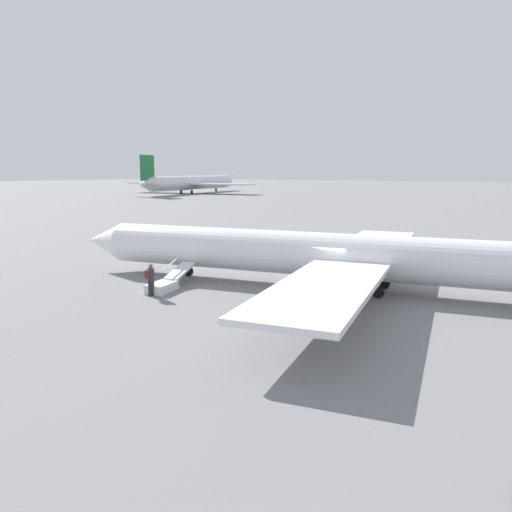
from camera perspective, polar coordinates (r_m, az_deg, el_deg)
ground_plane at (r=28.42m, az=8.52°, el=-3.72°), size 600.00×600.00×0.00m
airplane_main at (r=27.83m, az=10.54°, el=0.01°), size 33.80×26.32×6.51m
airplane_far_center at (r=149.75m, az=-7.32°, el=8.32°), size 39.90×51.67×10.54m
boarding_stairs at (r=28.14m, az=-10.30°, el=-3.14°), size 1.81×4.14×1.64m
passenger at (r=26.88m, az=-11.96°, el=-2.41°), size 0.39×0.56×1.74m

